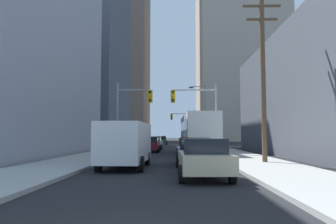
{
  "coord_description": "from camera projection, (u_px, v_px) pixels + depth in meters",
  "views": [
    {
      "loc": [
        0.66,
        -3.79,
        1.65
      ],
      "look_at": [
        0.0,
        27.12,
        3.92
      ],
      "focal_mm": 33.93,
      "sensor_mm": 36.0,
      "label": 1
    }
  ],
  "objects": [
    {
      "name": "city_bus",
      "position": [
        198.0,
        132.0,
        28.27
      ],
      "size": [
        2.77,
        11.55,
        3.4
      ],
      "color": "silver",
      "rests_on": "ground"
    },
    {
      "name": "sedan_navy",
      "position": [
        194.0,
        151.0,
        17.39
      ],
      "size": [
        1.95,
        4.23,
        1.52
      ],
      "color": "#141E4C",
      "rests_on": "ground"
    },
    {
      "name": "sedan_beige",
      "position": [
        203.0,
        158.0,
        12.18
      ],
      "size": [
        1.95,
        4.25,
        1.52
      ],
      "color": "#C6B793",
      "rests_on": "ground"
    },
    {
      "name": "utility_pole_right",
      "position": [
        263.0,
        74.0,
        18.26
      ],
      "size": [
        2.2,
        0.28,
        9.8
      ],
      "color": "brown",
      "rests_on": "ground"
    },
    {
      "name": "building_left_mid_office",
      "position": [
        58.0,
        48.0,
        53.84
      ],
      "size": [
        21.88,
        20.51,
        32.78
      ],
      "primitive_type": "cube",
      "color": "#4C515B",
      "rests_on": "ground"
    },
    {
      "name": "sedan_grey",
      "position": [
        154.0,
        143.0,
        36.4
      ],
      "size": [
        1.96,
        4.27,
        1.52
      ],
      "color": "slate",
      "rests_on": "ground"
    },
    {
      "name": "traffic_signal_far_right",
      "position": [
        184.0,
        121.0,
        54.85
      ],
      "size": [
        4.26,
        0.44,
        6.0
      ],
      "color": "gray",
      "rests_on": "ground"
    },
    {
      "name": "cargo_van_white",
      "position": [
        126.0,
        142.0,
        15.9
      ],
      "size": [
        2.16,
        5.27,
        2.26
      ],
      "color": "white",
      "rests_on": "ground"
    },
    {
      "name": "street_lamp_right",
      "position": [
        203.0,
        111.0,
        36.65
      ],
      "size": [
        1.99,
        0.32,
        7.5
      ],
      "color": "gray",
      "rests_on": "ground"
    },
    {
      "name": "building_left_far_tower",
      "position": [
        113.0,
        22.0,
        97.43
      ],
      "size": [
        21.35,
        22.89,
        72.99
      ],
      "primitive_type": "cube",
      "color": "#66564C",
      "rests_on": "ground"
    },
    {
      "name": "sidewalk_right",
      "position": [
        203.0,
        145.0,
        53.42
      ],
      "size": [
        3.76,
        160.0,
        0.15
      ],
      "primitive_type": "cube",
      "color": "#9E9E99",
      "rests_on": "ground"
    },
    {
      "name": "sidewalk_left",
      "position": [
        139.0,
        145.0,
        53.65
      ],
      "size": [
        3.76,
        160.0,
        0.15
      ],
      "primitive_type": "cube",
      "color": "#9E9E99",
      "rests_on": "ground"
    },
    {
      "name": "sedan_maroon",
      "position": [
        150.0,
        144.0,
        30.94
      ],
      "size": [
        1.95,
        4.21,
        1.52
      ],
      "color": "maroon",
      "rests_on": "ground"
    },
    {
      "name": "building_right_far_highrise",
      "position": [
        239.0,
        62.0,
        96.69
      ],
      "size": [
        24.49,
        26.2,
        47.93
      ],
      "primitive_type": "cube",
      "color": "#B7A893",
      "rests_on": "ground"
    },
    {
      "name": "traffic_signal_near_right",
      "position": [
        196.0,
        106.0,
        26.14
      ],
      "size": [
        3.86,
        0.44,
        6.0
      ],
      "color": "gray",
      "rests_on": "ground"
    },
    {
      "name": "sedan_green",
      "position": [
        162.0,
        140.0,
        55.01
      ],
      "size": [
        1.95,
        4.22,
        1.52
      ],
      "color": "#195938",
      "rests_on": "ground"
    },
    {
      "name": "traffic_signal_near_left",
      "position": [
        132.0,
        107.0,
        26.25
      ],
      "size": [
        3.0,
        0.44,
        6.0
      ],
      "color": "gray",
      "rests_on": "ground"
    }
  ]
}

